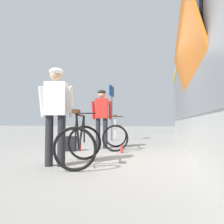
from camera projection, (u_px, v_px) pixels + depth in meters
ground_plane at (114, 160)px, 4.18m from camera, size 80.00×80.00×0.00m
cyclist_near_in_red at (102, 113)px, 6.15m from camera, size 0.65×0.39×1.76m
cyclist_far_in_white at (56, 107)px, 3.68m from camera, size 0.66×0.41×1.76m
bicycle_near_white at (115, 135)px, 5.95m from camera, size 0.94×1.20×0.99m
bicycle_far_black at (80, 143)px, 3.74m from camera, size 0.95×1.21×0.99m
backpack_on_platform at (71, 144)px, 5.55m from camera, size 0.30×0.21×0.40m
water_bottle_near_the_bikes at (122, 149)px, 5.15m from camera, size 0.07×0.07×0.19m
water_bottle_by_the_backpack at (80, 147)px, 5.63m from camera, size 0.06×0.06×0.22m
platform_sign_post at (112, 103)px, 8.88m from camera, size 0.08×0.70×2.40m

